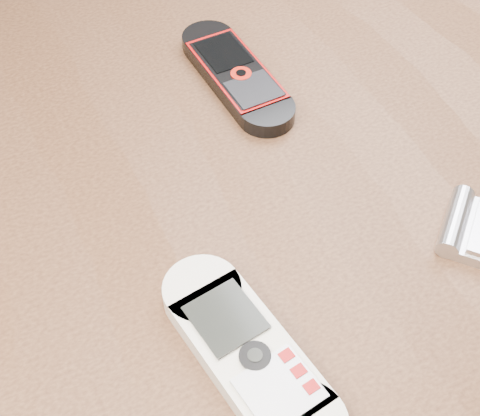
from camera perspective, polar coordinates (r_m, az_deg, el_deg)
name	(u,v)px	position (r m, az deg, el deg)	size (l,w,h in m)	color
table	(235,297)	(0.57, -0.46, -7.58)	(1.20, 0.80, 0.75)	black
nokia_white	(249,355)	(0.41, 0.77, -12.43)	(0.05, 0.16, 0.02)	silver
nokia_black_red	(236,74)	(0.59, -0.36, 11.33)	(0.05, 0.15, 0.02)	black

